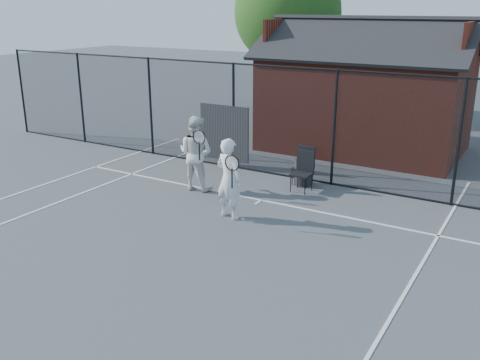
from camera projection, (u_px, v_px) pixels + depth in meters
The scene contains 10 objects.
ground at pixel (188, 246), 10.45m from camera, with size 80.00×80.00×0.00m, color #464B50.
court_lines at pixel (144, 274), 9.37m from camera, with size 11.02×18.00×0.01m.
fence at pixel (288, 125), 14.23m from camera, with size 22.04×3.00×3.00m.
clubhouse at pixel (365, 100), 17.06m from camera, with size 6.50×4.36×4.19m.
tree_left at pixel (288, 13), 22.36m from camera, with size 4.48×4.48×6.44m.
player_front at pixel (229, 179), 11.60m from camera, with size 0.84×0.65×1.80m.
player_back at pixel (196, 153), 13.44m from camera, with size 1.04×0.78×1.89m.
chair_left at pixel (303, 167), 13.89m from camera, with size 0.47×0.49×0.98m, color black.
chair_right at pixel (302, 172), 13.38m from camera, with size 0.48×0.50×0.99m, color black.
waste_bin at pixel (303, 172), 13.92m from camera, with size 0.47×0.47×0.69m, color black.
Camera 1 is at (5.72, -7.68, 4.49)m, focal length 40.00 mm.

